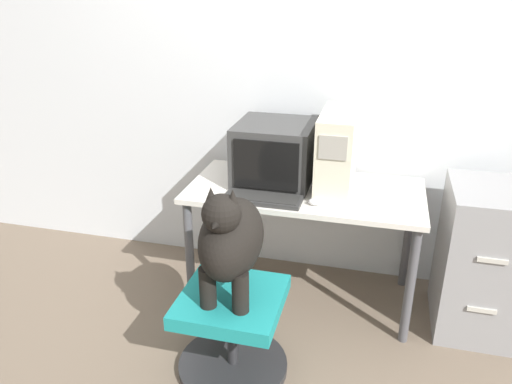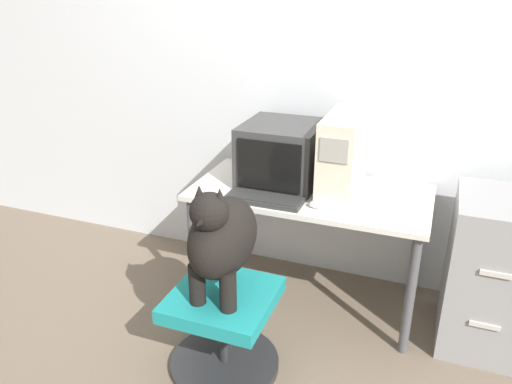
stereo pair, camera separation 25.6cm
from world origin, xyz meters
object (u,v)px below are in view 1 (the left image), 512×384
Objects in this scene: pc_tower at (337,151)px; filing_cabinet at (479,259)px; crt_monitor at (275,153)px; office_chair at (232,329)px; keyboard at (263,199)px; dog at (230,238)px.

pc_tower reaches higher than filing_cabinet.
crt_monitor is 0.83× the size of office_chair.
crt_monitor is at bearing 175.85° from pc_tower.
keyboard is 0.48m from dog.
pc_tower reaches higher than dog.
office_chair is at bearing -116.60° from pc_tower.
office_chair is at bearing -149.85° from filing_cabinet.
filing_cabinet is (0.81, -0.07, -0.52)m from pc_tower.
pc_tower reaches higher than office_chair.
dog is at bearing -116.71° from pc_tower.
filing_cabinet reaches higher than keyboard.
keyboard is (0.00, -0.31, -0.16)m from crt_monitor.
dog is at bearing -91.94° from crt_monitor.
pc_tower is 0.87m from dog.
crt_monitor is 1.26m from filing_cabinet.
pc_tower is 0.85× the size of dog.
keyboard is at bearing -141.36° from pc_tower.
filing_cabinet is (1.19, 0.69, 0.17)m from office_chair.
crt_monitor is at bearing 90.81° from keyboard.
crt_monitor is 0.80m from dog.
dog is at bearing -93.69° from keyboard.
pc_tower is at bearing 174.88° from filing_cabinet.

